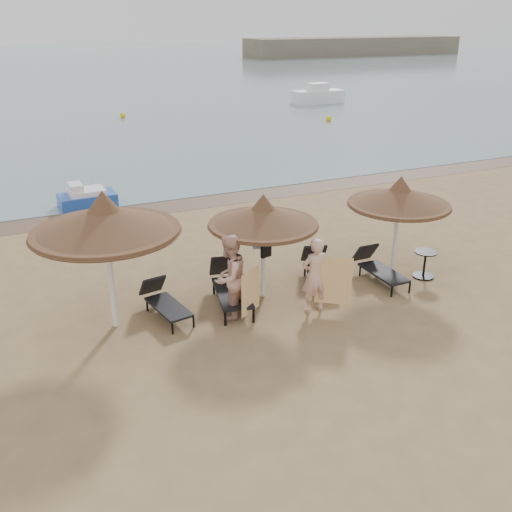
{
  "coord_description": "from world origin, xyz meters",
  "views": [
    {
      "loc": [
        -5.61,
        -9.7,
        6.28
      ],
      "look_at": [
        -0.59,
        1.2,
        1.23
      ],
      "focal_mm": 40.0,
      "sensor_mm": 36.0,
      "label": 1
    }
  ],
  "objects": [
    {
      "name": "ground",
      "position": [
        0.0,
        0.0,
        0.0
      ],
      "size": [
        160.0,
        160.0,
        0.0
      ],
      "primitive_type": "plane",
      "color": "#9A7A4E",
      "rests_on": "ground"
    },
    {
      "name": "sea",
      "position": [
        0.0,
        80.0,
        0.01
      ],
      "size": [
        200.0,
        140.0,
        0.03
      ],
      "primitive_type": "cube",
      "color": "slate",
      "rests_on": "ground"
    },
    {
      "name": "wet_sand_strip",
      "position": [
        0.0,
        9.4,
        0.0
      ],
      "size": [
        200.0,
        1.6,
        0.01
      ],
      "primitive_type": "cube",
      "color": "brown",
      "rests_on": "ground"
    },
    {
      "name": "palapa_left",
      "position": [
        -3.81,
        1.57,
        2.45
      ],
      "size": [
        3.1,
        3.1,
        3.08
      ],
      "rotation": [
        0.0,
        0.0,
        0.2
      ],
      "color": "white",
      "rests_on": "ground"
    },
    {
      "name": "palapa_center",
      "position": [
        -0.25,
        1.52,
        2.05
      ],
      "size": [
        2.59,
        2.59,
        2.57
      ],
      "rotation": [
        0.0,
        0.0,
        -0.37
      ],
      "color": "white",
      "rests_on": "ground"
    },
    {
      "name": "palapa_right",
      "position": [
        3.5,
        1.38,
        2.07
      ],
      "size": [
        2.63,
        2.63,
        2.6
      ],
      "rotation": [
        0.0,
        0.0,
        -0.01
      ],
      "color": "white",
      "rests_on": "ground"
    },
    {
      "name": "lounger_far_left",
      "position": [
        -2.7,
        1.63,
        0.34
      ],
      "size": [
        0.85,
        1.77,
        0.76
      ],
      "rotation": [
        0.0,
        0.0,
        0.17
      ],
      "color": "black",
      "rests_on": "ground"
    },
    {
      "name": "lounger_near_left",
      "position": [
        -1.08,
        1.61,
        0.43
      ],
      "size": [
        1.12,
        2.21,
        0.95
      ],
      "rotation": [
        0.0,
        0.0,
        -0.21
      ],
      "color": "black",
      "rests_on": "ground"
    },
    {
      "name": "lounger_near_right",
      "position": [
        1.38,
        1.64,
        0.37
      ],
      "size": [
        1.13,
        1.94,
        0.82
      ],
      "rotation": [
        0.0,
        0.0,
        -0.31
      ],
      "color": "black",
      "rests_on": "ground"
    },
    {
      "name": "lounger_far_right",
      "position": [
        2.82,
        1.12,
        0.36
      ],
      "size": [
        0.61,
        1.8,
        0.8
      ],
      "rotation": [
        0.0,
        0.0,
        -0.0
      ],
      "color": "black",
      "rests_on": "ground"
    },
    {
      "name": "side_table",
      "position": [
        4.03,
        0.76,
        0.33
      ],
      "size": [
        0.59,
        0.59,
        0.71
      ],
      "rotation": [
        0.0,
        0.0,
        0.23
      ],
      "color": "black",
      "rests_on": "ground"
    },
    {
      "name": "person_left",
      "position": [
        -1.37,
        0.89,
        1.13
      ],
      "size": [
        1.24,
        1.13,
        2.27
      ],
      "primitive_type": "imported",
      "rotation": [
        0.0,
        0.0,
        3.72
      ],
      "color": "#E0AB96",
      "rests_on": "ground"
    },
    {
      "name": "person_right",
      "position": [
        0.48,
        0.35,
        1.03
      ],
      "size": [
        0.96,
        0.63,
        2.07
      ],
      "primitive_type": "imported",
      "rotation": [
        0.0,
        0.0,
        3.13
      ],
      "color": "#E0AB96",
      "rests_on": "ground"
    },
    {
      "name": "towel_left",
      "position": [
        -1.02,
        0.54,
        0.71
      ],
      "size": [
        0.62,
        0.43,
        1.03
      ],
      "rotation": [
        0.0,
        0.0,
        0.59
      ],
      "color": "orange",
      "rests_on": "ground"
    },
    {
      "name": "towel_right",
      "position": [
        0.83,
        0.1,
        0.8
      ],
      "size": [
        0.69,
        0.49,
        1.16
      ],
      "rotation": [
        0.0,
        0.0,
        -0.61
      ],
      "color": "orange",
      "rests_on": "ground"
    },
    {
      "name": "bag_patterned",
      "position": [
        -0.25,
        1.7,
        1.4
      ],
      "size": [
        0.35,
        0.21,
        0.43
      ],
      "rotation": [
        0.0,
        0.0,
        -0.3
      ],
      "color": "white",
      "rests_on": "ground"
    },
    {
      "name": "bag_dark",
      "position": [
        -0.25,
        1.36,
        1.28
      ],
      "size": [
        0.28,
        0.15,
        0.38
      ],
      "rotation": [
        0.0,
        0.0,
        0.25
      ],
      "color": "black",
      "rests_on": "ground"
    },
    {
      "name": "pedal_boat",
      "position": [
        -2.95,
        10.5,
        0.34
      ],
      "size": [
        1.98,
        1.22,
        0.9
      ],
      "rotation": [
        0.0,
        0.0,
        0.04
      ],
      "color": "#1F4DB5",
      "rests_on": "ground"
    },
    {
      "name": "buoy_mid",
      "position": [
        2.52,
        29.35,
        0.18
      ],
      "size": [
        0.36,
        0.36,
        0.36
      ],
      "primitive_type": "sphere",
      "color": "yellow",
      "rests_on": "ground"
    },
    {
      "name": "buoy_right",
      "position": [
        14.38,
        22.41,
        0.19
      ],
      "size": [
        0.39,
        0.39,
        0.39
      ],
      "primitive_type": "sphere",
      "color": "yellow",
      "rests_on": "ground"
    }
  ]
}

